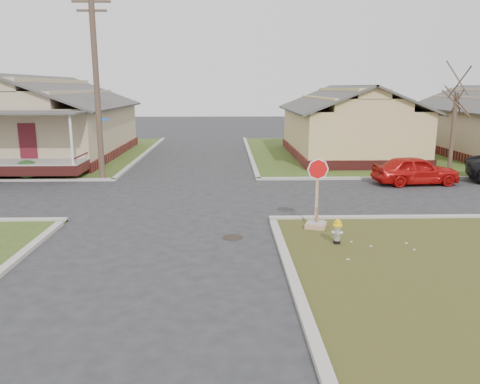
{
  "coord_description": "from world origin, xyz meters",
  "views": [
    {
      "loc": [
        2.04,
        -14.28,
        4.54
      ],
      "look_at": [
        2.47,
        1.0,
        1.1
      ],
      "focal_mm": 35.0,
      "sensor_mm": 36.0,
      "label": 1
    }
  ],
  "objects_px": {
    "fire_hydrant": "(337,230)",
    "stop_sign": "(316,213)",
    "utility_pole": "(97,84)",
    "red_sedan": "(415,170)"
  },
  "relations": [
    {
      "from": "fire_hydrant",
      "to": "stop_sign",
      "type": "bearing_deg",
      "value": 112.74
    },
    {
      "from": "red_sedan",
      "to": "stop_sign",
      "type": "bearing_deg",
      "value": 134.43
    },
    {
      "from": "stop_sign",
      "to": "utility_pole",
      "type": "bearing_deg",
      "value": 156.31
    },
    {
      "from": "utility_pole",
      "to": "fire_hydrant",
      "type": "height_order",
      "value": "utility_pole"
    },
    {
      "from": "fire_hydrant",
      "to": "stop_sign",
      "type": "xyz_separation_m",
      "value": [
        -0.32,
        1.6,
        0.08
      ]
    },
    {
      "from": "utility_pole",
      "to": "stop_sign",
      "type": "relative_size",
      "value": 3.93
    },
    {
      "from": "stop_sign",
      "to": "red_sedan",
      "type": "xyz_separation_m",
      "value": [
        6.06,
        7.05,
        0.14
      ]
    },
    {
      "from": "utility_pole",
      "to": "red_sedan",
      "type": "bearing_deg",
      "value": -5.8
    },
    {
      "from": "red_sedan",
      "to": "fire_hydrant",
      "type": "bearing_deg",
      "value": 141.55
    },
    {
      "from": "fire_hydrant",
      "to": "red_sedan",
      "type": "bearing_deg",
      "value": 67.78
    }
  ]
}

